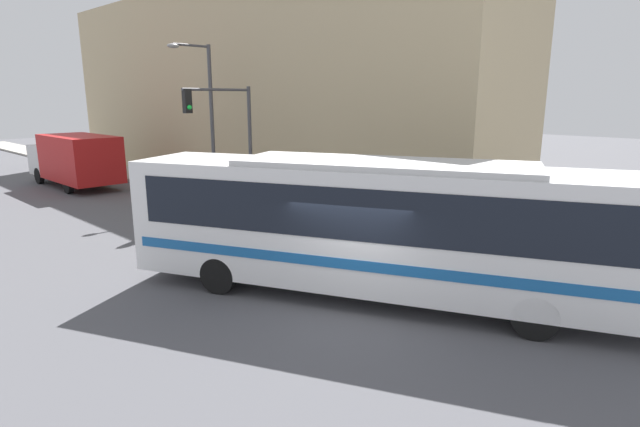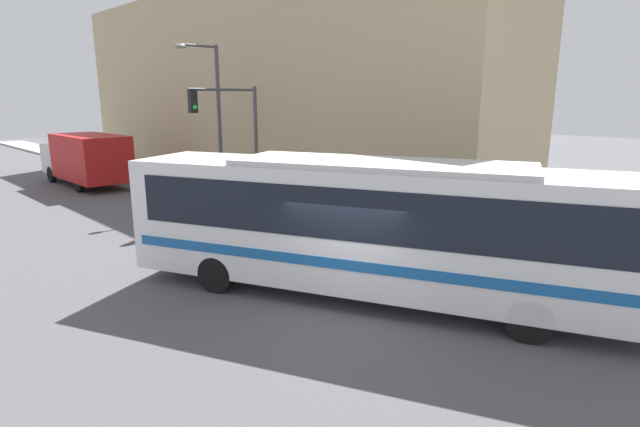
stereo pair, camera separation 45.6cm
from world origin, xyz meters
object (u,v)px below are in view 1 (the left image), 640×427
city_bus (382,221)px  fire_hydrant (331,214)px  traffic_light_pole (228,125)px  delivery_truck (75,158)px  street_lamp (206,108)px  parking_meter (303,194)px

city_bus → fire_hydrant: city_bus is taller
traffic_light_pole → fire_hydrant: bearing=-78.5°
delivery_truck → fire_hydrant: bearing=-78.3°
delivery_truck → traffic_light_pole: bearing=-78.2°
city_bus → fire_hydrant: bearing=28.3°
delivery_truck → street_lamp: bearing=-67.7°
street_lamp → fire_hydrant: bearing=-89.8°
delivery_truck → fire_hydrant: (3.28, -15.80, -1.06)m
traffic_light_pole → street_lamp: 3.18m
traffic_light_pole → street_lamp: (0.97, 2.97, 0.62)m
fire_hydrant → street_lamp: street_lamp is taller
fire_hydrant → delivery_truck: bearing=101.7°
fire_hydrant → traffic_light_pole: size_ratio=0.13×
delivery_truck → fire_hydrant: delivery_truck is taller
fire_hydrant → parking_meter: parking_meter is taller
delivery_truck → street_lamp: street_lamp is taller
traffic_light_pole → parking_meter: bearing=-73.7°
traffic_light_pole → street_lamp: street_lamp is taller
city_bus → delivery_truck: 21.34m
city_bus → parking_meter: 8.24m
fire_hydrant → parking_meter: (0.00, 1.51, 0.55)m
city_bus → delivery_truck: bearing=63.2°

